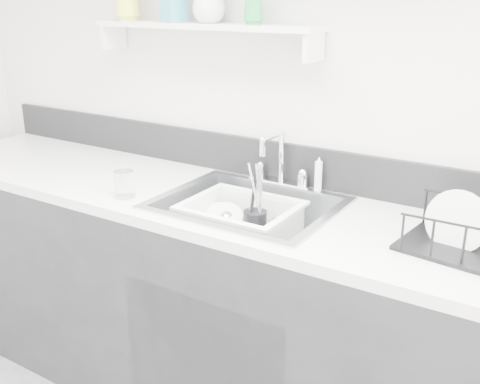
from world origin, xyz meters
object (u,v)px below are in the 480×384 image
Objects in this scene: wash_tub at (241,224)px; dish_rack at (473,231)px; sink at (247,227)px; counter_run at (247,314)px.

wash_tub is 0.81m from dish_rack.
sink is 0.03m from wash_tub.
sink reaches higher than counter_run.
sink is at bearing 0.00° from counter_run.
counter_run is 8.48× the size of dish_rack.
dish_rack is at bearing 0.16° from wash_tub.
counter_run is 7.95× the size of wash_tub.
dish_rack is at bearing 0.77° from sink.
dish_rack reaches higher than counter_run.
wash_tub is (-0.03, 0.01, 0.00)m from sink.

